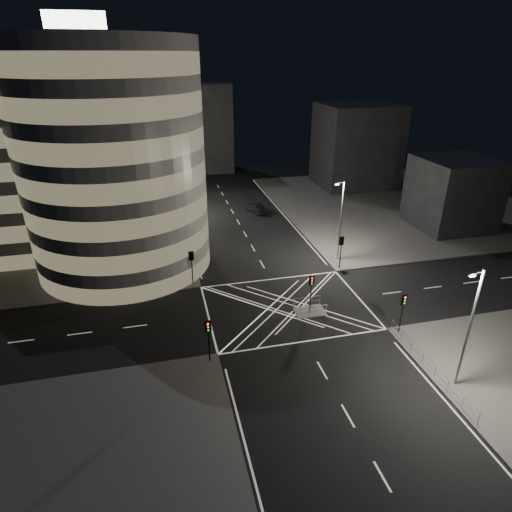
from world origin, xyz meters
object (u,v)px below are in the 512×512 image
object	(u,v)px
traffic_signal_fr	(341,246)
street_lamp_right_near	(469,326)
street_lamp_right_far	(341,219)
sedan	(255,208)
traffic_signal_nr	(403,306)
traffic_signal_island	(311,287)
street_lamp_left_far	(171,182)
traffic_signal_fl	(192,262)
central_island	(310,311)
street_lamp_left_near	(180,223)
traffic_signal_nl	(208,333)

from	to	relation	value
traffic_signal_fr	street_lamp_right_near	size ratio (longest dim) A/B	0.40
street_lamp_right_far	street_lamp_right_near	world-z (taller)	same
street_lamp_right_far	sedan	xyz separation A→B (m)	(-5.85, 19.63, -4.80)
traffic_signal_nr	street_lamp_right_far	world-z (taller)	street_lamp_right_far
traffic_signal_island	street_lamp_right_near	distance (m)	14.78
street_lamp_right_far	street_lamp_left_far	bearing A→B (deg)	131.94
street_lamp_left_far	sedan	size ratio (longest dim) A/B	2.23
traffic_signal_fl	street_lamp_right_near	xyz separation A→B (m)	(18.24, -20.80, 2.63)
traffic_signal_island	street_lamp_right_far	distance (m)	13.13
central_island	street_lamp_left_near	world-z (taller)	street_lamp_left_near
central_island	traffic_signal_fr	xyz separation A→B (m)	(6.80, 8.30, 2.84)
street_lamp_right_far	traffic_signal_nl	bearing A→B (deg)	-139.09
central_island	street_lamp_right_near	bearing A→B (deg)	-59.25
traffic_signal_nr	street_lamp_left_near	xyz separation A→B (m)	(-18.24, 18.80, 2.63)
traffic_signal_fl	street_lamp_left_near	bearing A→B (deg)	96.97
traffic_signal_nr	street_lamp_right_far	xyz separation A→B (m)	(0.64, 15.80, 2.63)
street_lamp_left_near	traffic_signal_island	bearing A→B (deg)	-49.73
traffic_signal_nl	street_lamp_left_near	size ratio (longest dim) A/B	0.40
central_island	sedan	xyz separation A→B (m)	(1.58, 30.13, 0.67)
street_lamp_left_near	traffic_signal_fr	bearing A→B (deg)	-15.92
central_island	traffic_signal_fr	world-z (taller)	traffic_signal_fr
traffic_signal_fl	street_lamp_left_near	xyz separation A→B (m)	(-0.64, 5.20, 2.63)
central_island	traffic_signal_island	distance (m)	2.84
traffic_signal_fr	street_lamp_right_far	xyz separation A→B (m)	(0.64, 2.20, 2.63)
central_island	street_lamp_left_near	xyz separation A→B (m)	(-11.44, 13.50, 5.47)
traffic_signal_fl	traffic_signal_fr	world-z (taller)	same
street_lamp_left_near	street_lamp_right_near	bearing A→B (deg)	-54.03
traffic_signal_fr	traffic_signal_nr	bearing A→B (deg)	-90.00
traffic_signal_nr	street_lamp_right_far	distance (m)	16.03
traffic_signal_fr	street_lamp_right_far	world-z (taller)	street_lamp_right_far
traffic_signal_fl	street_lamp_left_near	world-z (taller)	street_lamp_left_near
traffic_signal_island	traffic_signal_nl	bearing A→B (deg)	-153.86
traffic_signal_fl	traffic_signal_nl	xyz separation A→B (m)	(0.00, -13.60, 0.00)
sedan	traffic_signal_nl	bearing A→B (deg)	49.64
central_island	traffic_signal_nr	bearing A→B (deg)	-37.93
street_lamp_left_far	street_lamp_right_near	world-z (taller)	same
traffic_signal_fr	traffic_signal_nr	distance (m)	13.60
street_lamp_left_far	traffic_signal_island	bearing A→B (deg)	-70.05
traffic_signal_fr	street_lamp_left_far	size ratio (longest dim) A/B	0.40
traffic_signal_island	street_lamp_right_near	xyz separation A→B (m)	(7.44, -12.50, 2.63)
central_island	traffic_signal_fl	xyz separation A→B (m)	(-10.80, 8.30, 2.84)
street_lamp_left_near	sedan	xyz separation A→B (m)	(13.02, 16.63, -4.80)
central_island	street_lamp_right_near	distance (m)	15.54
traffic_signal_fl	street_lamp_left_near	size ratio (longest dim) A/B	0.40
traffic_signal_island	street_lamp_left_near	world-z (taller)	street_lamp_left_near
street_lamp_right_near	street_lamp_right_far	bearing A→B (deg)	90.00
street_lamp_left_near	street_lamp_left_far	xyz separation A→B (m)	(0.00, 18.00, 0.00)
traffic_signal_nl	traffic_signal_nr	bearing A→B (deg)	0.00
traffic_signal_nl	street_lamp_right_near	distance (m)	19.78
traffic_signal_fr	sedan	world-z (taller)	traffic_signal_fr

